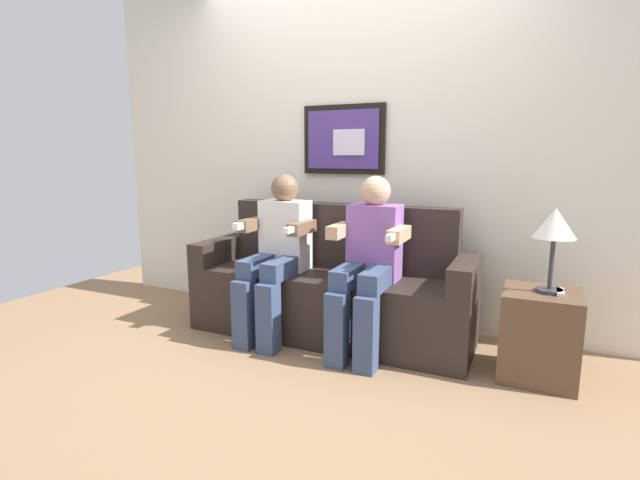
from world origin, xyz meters
TOP-DOWN VIEW (x-y plane):
  - ground_plane at (0.00, 0.00)m, footprint 5.62×5.62m
  - back_wall_assembly at (-0.00, 0.76)m, footprint 4.32×0.10m
  - couch at (0.00, 0.33)m, footprint 1.92×0.58m
  - person_on_left at (-0.32, 0.16)m, footprint 0.46×0.56m
  - person_on_right at (0.32, 0.16)m, footprint 0.46×0.56m
  - side_table_right at (1.31, 0.22)m, footprint 0.40×0.40m
  - table_lamp at (1.34, 0.22)m, footprint 0.22×0.22m
  - spare_remote_on_table at (1.40, 0.20)m, footprint 0.04×0.13m

SIDE VIEW (x-z plane):
  - ground_plane at x=0.00m, z-range 0.00..0.00m
  - side_table_right at x=1.31m, z-range 0.00..0.50m
  - couch at x=0.00m, z-range -0.14..0.76m
  - spare_remote_on_table at x=1.40m, z-range 0.50..0.52m
  - person_on_right at x=0.32m, z-range 0.05..1.16m
  - person_on_left at x=-0.32m, z-range 0.05..1.16m
  - table_lamp at x=1.34m, z-range 0.63..1.09m
  - back_wall_assembly at x=0.00m, z-range 0.00..2.60m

